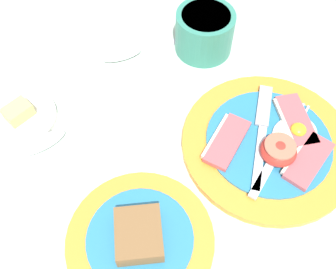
{
  "coord_description": "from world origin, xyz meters",
  "views": [
    {
      "loc": [
        -0.22,
        -0.15,
        0.5
      ],
      "look_at": [
        -0.04,
        0.11,
        0.02
      ],
      "focal_mm": 42.0,
      "sensor_mm": 36.0,
      "label": 1
    }
  ],
  "objects_px": {
    "breakfast_plate": "(270,143)",
    "bread_plate": "(140,239)",
    "teaspoon_near_cup": "(137,51)",
    "teaspoon_by_saucer": "(60,134)",
    "sugar_cup": "(205,31)",
    "butter_dish": "(21,117)"
  },
  "relations": [
    {
      "from": "bread_plate",
      "to": "teaspoon_near_cup",
      "type": "distance_m",
      "value": 0.34
    },
    {
      "from": "teaspoon_by_saucer",
      "to": "teaspoon_near_cup",
      "type": "distance_m",
      "value": 0.21
    },
    {
      "from": "bread_plate",
      "to": "sugar_cup",
      "type": "relative_size",
      "value": 1.92
    },
    {
      "from": "breakfast_plate",
      "to": "bread_plate",
      "type": "height_order",
      "value": "bread_plate"
    },
    {
      "from": "bread_plate",
      "to": "teaspoon_near_cup",
      "type": "bearing_deg",
      "value": 58.2
    },
    {
      "from": "sugar_cup",
      "to": "teaspoon_near_cup",
      "type": "relative_size",
      "value": 0.52
    },
    {
      "from": "sugar_cup",
      "to": "butter_dish",
      "type": "bearing_deg",
      "value": 173.33
    },
    {
      "from": "breakfast_plate",
      "to": "sugar_cup",
      "type": "xyz_separation_m",
      "value": [
        0.05,
        0.22,
        0.03
      ]
    },
    {
      "from": "breakfast_plate",
      "to": "teaspoon_by_saucer",
      "type": "height_order",
      "value": "breakfast_plate"
    },
    {
      "from": "butter_dish",
      "to": "teaspoon_near_cup",
      "type": "relative_size",
      "value": 0.57
    },
    {
      "from": "breakfast_plate",
      "to": "bread_plate",
      "type": "relative_size",
      "value": 1.34
    },
    {
      "from": "breakfast_plate",
      "to": "butter_dish",
      "type": "distance_m",
      "value": 0.38
    },
    {
      "from": "sugar_cup",
      "to": "teaspoon_by_saucer",
      "type": "xyz_separation_m",
      "value": [
        -0.29,
        -0.02,
        -0.03
      ]
    },
    {
      "from": "sugar_cup",
      "to": "bread_plate",
      "type": "bearing_deg",
      "value": -140.66
    },
    {
      "from": "breakfast_plate",
      "to": "teaspoon_near_cup",
      "type": "xyz_separation_m",
      "value": [
        -0.06,
        0.28,
        -0.01
      ]
    },
    {
      "from": "breakfast_plate",
      "to": "butter_dish",
      "type": "bearing_deg",
      "value": 137.57
    },
    {
      "from": "teaspoon_by_saucer",
      "to": "breakfast_plate",
      "type": "bearing_deg",
      "value": 140.87
    },
    {
      "from": "bread_plate",
      "to": "sugar_cup",
      "type": "distance_m",
      "value": 0.36
    },
    {
      "from": "teaspoon_near_cup",
      "to": "teaspoon_by_saucer",
      "type": "bearing_deg",
      "value": 35.84
    },
    {
      "from": "breakfast_plate",
      "to": "teaspoon_near_cup",
      "type": "relative_size",
      "value": 1.34
    },
    {
      "from": "breakfast_plate",
      "to": "teaspoon_by_saucer",
      "type": "bearing_deg",
      "value": 141.41
    },
    {
      "from": "sugar_cup",
      "to": "butter_dish",
      "type": "distance_m",
      "value": 0.33
    }
  ]
}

